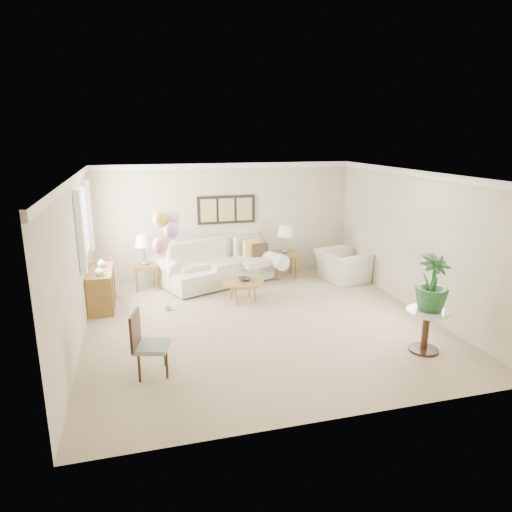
# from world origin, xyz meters

# --- Properties ---
(ground_plane) EXTENTS (6.00, 6.00, 0.00)m
(ground_plane) POSITION_xyz_m (0.00, 0.00, 0.00)
(ground_plane) COLOR tan
(room_shell) EXTENTS (6.04, 6.04, 2.60)m
(room_shell) POSITION_xyz_m (-0.11, 0.09, 1.63)
(room_shell) COLOR beige
(room_shell) RESTS_ON ground
(wall_art_triptych) EXTENTS (1.35, 0.06, 0.65)m
(wall_art_triptych) POSITION_xyz_m (0.00, 2.96, 1.55)
(wall_art_triptych) COLOR black
(wall_art_triptych) RESTS_ON ground
(sofa) EXTENTS (3.00, 1.83, 0.98)m
(sofa) POSITION_xyz_m (-0.30, 2.36, 0.39)
(sofa) COLOR beige
(sofa) RESTS_ON ground
(end_table_left) EXTENTS (0.50, 0.45, 0.54)m
(end_table_left) POSITION_xyz_m (-1.90, 2.37, 0.45)
(end_table_left) COLOR brown
(end_table_left) RESTS_ON ground
(end_table_right) EXTENTS (0.54, 0.50, 0.59)m
(end_table_right) POSITION_xyz_m (1.25, 2.40, 0.50)
(end_table_right) COLOR brown
(end_table_right) RESTS_ON ground
(lamp_left) EXTENTS (0.38, 0.38, 0.67)m
(lamp_left) POSITION_xyz_m (-1.90, 2.37, 1.05)
(lamp_left) COLOR gray
(lamp_left) RESTS_ON end_table_left
(lamp_right) EXTENTS (0.36, 0.36, 0.64)m
(lamp_right) POSITION_xyz_m (1.25, 2.40, 1.08)
(lamp_right) COLOR gray
(lamp_right) RESTS_ON end_table_right
(coffee_table) EXTENTS (0.81, 0.81, 0.41)m
(coffee_table) POSITION_xyz_m (-0.05, 1.13, 0.38)
(coffee_table) COLOR olive
(coffee_table) RESTS_ON ground
(decor_bowl) EXTENTS (0.29, 0.29, 0.06)m
(decor_bowl) POSITION_xyz_m (-0.02, 1.13, 0.44)
(decor_bowl) COLOR #332A26
(decor_bowl) RESTS_ON coffee_table
(armchair) EXTENTS (1.10, 1.20, 0.69)m
(armchair) POSITION_xyz_m (2.43, 1.82, 0.34)
(armchair) COLOR beige
(armchair) RESTS_ON ground
(side_table) EXTENTS (0.61, 0.61, 0.67)m
(side_table) POSITION_xyz_m (2.11, -1.75, 0.50)
(side_table) COLOR silver
(side_table) RESTS_ON ground
(potted_plant) EXTENTS (0.55, 0.55, 0.87)m
(potted_plant) POSITION_xyz_m (2.15, -1.74, 1.10)
(potted_plant) COLOR #1A4320
(potted_plant) RESTS_ON side_table
(accent_chair) EXTENTS (0.56, 0.56, 0.93)m
(accent_chair) POSITION_xyz_m (-2.01, -1.36, 0.48)
(accent_chair) COLOR gray
(accent_chair) RESTS_ON ground
(credenza) EXTENTS (0.46, 1.20, 0.74)m
(credenza) POSITION_xyz_m (-2.76, 1.50, 0.37)
(credenza) COLOR brown
(credenza) RESTS_ON ground
(vase_white) EXTENTS (0.19, 0.19, 0.19)m
(vase_white) POSITION_xyz_m (-2.74, 1.14, 0.83)
(vase_white) COLOR silver
(vase_white) RESTS_ON credenza
(vase_sage) EXTENTS (0.22, 0.22, 0.18)m
(vase_sage) POSITION_xyz_m (-2.74, 1.71, 0.83)
(vase_sage) COLOR #B9C0B5
(vase_sage) RESTS_ON credenza
(balloon_cluster) EXTENTS (0.53, 0.44, 1.91)m
(balloon_cluster) POSITION_xyz_m (-1.51, 1.03, 1.56)
(balloon_cluster) COLOR gray
(balloon_cluster) RESTS_ON ground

